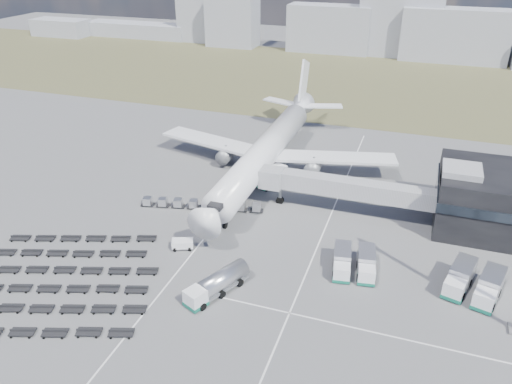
% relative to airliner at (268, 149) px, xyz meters
% --- Properties ---
extents(ground, '(420.00, 420.00, 0.00)m').
position_rel_airliner_xyz_m(ground, '(0.00, -32.38, -5.29)').
color(ground, '#565659').
rests_on(ground, ground).
extents(grass_strip, '(420.00, 90.00, 0.01)m').
position_rel_airliner_xyz_m(grass_strip, '(0.00, 77.62, -5.29)').
color(grass_strip, '#4B482D').
rests_on(grass_strip, ground).
extents(lane_markings, '(47.12, 110.00, 0.01)m').
position_rel_airliner_xyz_m(lane_markings, '(9.77, -29.38, -5.29)').
color(lane_markings, silver).
rests_on(lane_markings, ground).
extents(jet_bridge, '(30.30, 3.80, 7.05)m').
position_rel_airliner_xyz_m(jet_bridge, '(15.90, -11.95, -0.24)').
color(jet_bridge, '#939399').
rests_on(jet_bridge, ground).
extents(airliner, '(51.59, 64.53, 17.62)m').
position_rel_airliner_xyz_m(airliner, '(0.00, 0.00, 0.00)').
color(airliner, white).
rests_on(airliner, ground).
extents(skyline, '(307.11, 22.19, 25.18)m').
position_rel_airliner_xyz_m(skyline, '(22.21, 121.44, 4.61)').
color(skyline, '#999BA6').
rests_on(skyline, ground).
extents(fuel_tanker, '(6.56, 10.28, 3.28)m').
position_rel_airliner_xyz_m(fuel_tanker, '(5.47, -39.75, -3.65)').
color(fuel_tanker, white).
rests_on(fuel_tanker, ground).
extents(pushback_tug, '(3.77, 2.97, 1.49)m').
position_rel_airliner_xyz_m(pushback_tug, '(-4.00, -31.25, -4.55)').
color(pushback_tug, white).
rests_on(pushback_tug, ground).
extents(catering_truck, '(5.33, 7.33, 3.12)m').
position_rel_airliner_xyz_m(catering_truck, '(2.44, -5.19, -3.70)').
color(catering_truck, white).
rests_on(catering_truck, ground).
extents(service_trucks_near, '(6.97, 7.94, 2.86)m').
position_rel_airliner_xyz_m(service_trucks_near, '(22.42, -28.51, -3.74)').
color(service_trucks_near, white).
rests_on(service_trucks_near, ground).
extents(service_trucks_far, '(8.47, 9.36, 3.17)m').
position_rel_airliner_xyz_m(service_trucks_far, '(38.76, -28.07, -3.57)').
color(service_trucks_far, white).
rests_on(service_trucks_far, ground).
extents(uld_row, '(22.07, 6.25, 1.51)m').
position_rel_airliner_xyz_m(uld_row, '(-6.51, -18.70, -4.39)').
color(uld_row, black).
rests_on(uld_row, ground).
extents(baggage_dollies, '(32.39, 30.10, 0.74)m').
position_rel_airliner_xyz_m(baggage_dollies, '(-17.51, -45.01, -4.92)').
color(baggage_dollies, black).
rests_on(baggage_dollies, ground).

